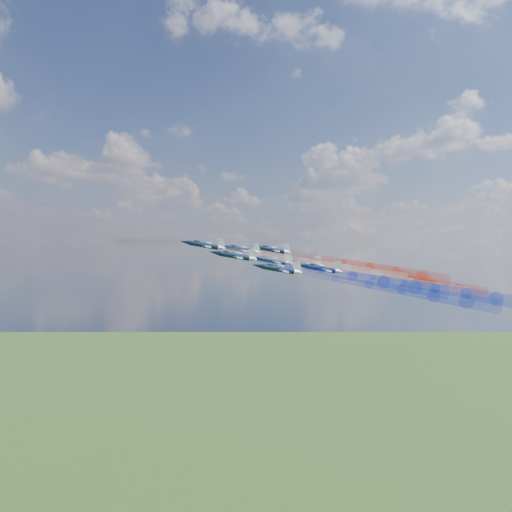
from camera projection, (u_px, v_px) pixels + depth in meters
jet_lead at (205, 245)px, 147.62m from camera, size 16.19×15.63×6.44m
trail_lead at (316, 264)px, 150.19m from camera, size 43.69×31.65×13.05m
jet_inner_left at (235, 256)px, 139.54m from camera, size 16.19×15.63×6.44m
trail_inner_left at (353, 276)px, 142.12m from camera, size 43.69×31.65×13.05m
jet_inner_right at (241, 250)px, 156.87m from camera, size 16.19×15.63×6.44m
trail_inner_right at (346, 268)px, 159.44m from camera, size 43.69×31.65×13.05m
jet_outer_left at (279, 269)px, 133.00m from camera, size 16.19×15.63×6.44m
trail_outer_left at (402, 290)px, 135.57m from camera, size 43.69×31.65×13.05m
jet_center_third at (273, 261)px, 150.99m from camera, size 16.19×15.63×6.44m
trail_center_third at (381, 279)px, 153.56m from camera, size 43.69×31.65×13.05m
jet_outer_right at (272, 250)px, 167.25m from camera, size 16.19×15.63×6.44m
trail_outer_right at (370, 267)px, 169.82m from camera, size 43.69×31.65×13.05m
jet_rear_left at (321, 269)px, 142.10m from camera, size 16.19×15.63×6.44m
trail_rear_left at (435, 288)px, 144.68m from camera, size 43.69×31.65×13.05m
jet_rear_right at (303, 262)px, 160.61m from camera, size 16.19×15.63×6.44m
trail_rear_right at (405, 279)px, 163.18m from camera, size 43.69×31.65×13.05m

